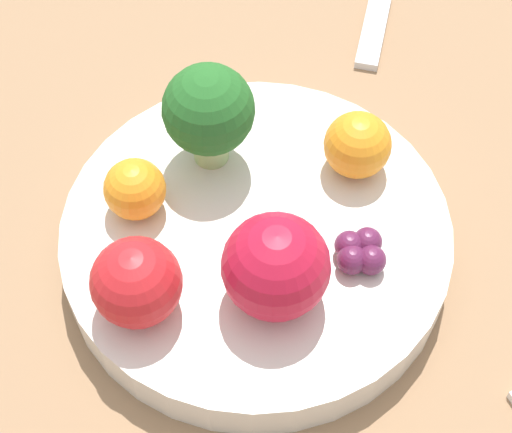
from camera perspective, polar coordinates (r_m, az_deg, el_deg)
The scene contains 10 objects.
ground_plane at distance 0.53m, azimuth 0.00°, elevation -3.66°, with size 6.00×6.00×0.00m, color gray.
table_surface at distance 0.52m, azimuth 0.00°, elevation -3.09°, with size 1.20×1.20×0.02m.
bowl at distance 0.50m, azimuth 0.00°, elevation -1.61°, with size 0.22×0.22×0.03m.
broccoli at distance 0.48m, azimuth -3.18°, elevation 6.98°, with size 0.05×0.05×0.07m.
apple_red at distance 0.44m, azimuth -7.99°, elevation -4.38°, with size 0.05×0.05×0.05m.
apple_green at distance 0.44m, azimuth 1.33°, elevation -3.36°, with size 0.06×0.06×0.06m.
orange_front at distance 0.50m, azimuth 6.79°, elevation 4.76°, with size 0.04×0.04×0.04m.
orange_back at distance 0.48m, azimuth -8.08°, elevation 1.82°, with size 0.04×0.04×0.04m.
grape_cluster at distance 0.47m, azimuth 6.94°, elevation -2.34°, with size 0.03×0.03×0.02m.
spoon at distance 0.63m, azimuth 7.85°, elevation 12.19°, with size 0.07×0.04×0.01m.
Camera 1 is at (-0.22, -0.15, 0.45)m, focal length 60.00 mm.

